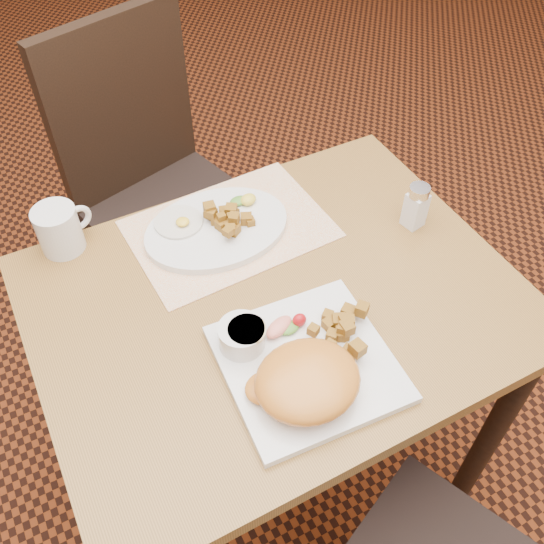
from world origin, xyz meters
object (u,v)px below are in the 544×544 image
Objects in this scene: table at (277,331)px; plate_square at (307,364)px; chair_far at (156,179)px; coffee_mug at (60,229)px; salt_shaker at (416,206)px; plate_oval at (217,229)px.

plate_square is at bearing -99.37° from table.
chair_far is 0.54m from coffee_mug.
plate_square reaches higher than table.
chair_far reaches higher than plate_square.
table is 0.20m from plate_square.
coffee_mug is (-0.32, 0.32, 0.16)m from table.
salt_shaker is (0.37, -0.65, 0.26)m from chair_far.
plate_square is 2.42× the size of coffee_mug.
plate_oval is at bearing 90.41° from plate_square.
salt_shaker is (0.37, -0.17, 0.04)m from plate_oval.
salt_shaker is (0.37, 0.20, 0.04)m from plate_square.
table is 9.00× the size of salt_shaker.
chair_far reaches higher than coffee_mug.
salt_shaker reaches higher than plate_square.
plate_oval is 2.63× the size of coffee_mug.
coffee_mug is at bearing 121.45° from plate_square.
table is 7.77× the size of coffee_mug.
plate_square is 0.37m from plate_oval.
coffee_mug is at bearing 135.05° from table.
coffee_mug reaches higher than plate_square.
table is 2.96× the size of plate_oval.
coffee_mug is (-0.66, 0.27, -0.00)m from salt_shaker.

